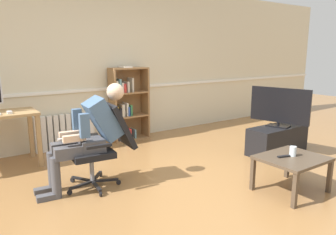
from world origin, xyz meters
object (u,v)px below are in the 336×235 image
at_px(person_seated, 89,133).
at_px(spare_remote, 284,156).
at_px(computer_mouse, 10,112).
at_px(radiator, 65,131).
at_px(office_chair, 104,142).
at_px(bookshelf, 127,106).
at_px(tv_screen, 279,106).
at_px(coffee_table, 292,161).
at_px(drinking_glass, 293,151).
at_px(tv_stand, 277,140).

bearing_deg(person_seated, spare_remote, 57.39).
height_order(computer_mouse, person_seated, person_seated).
relative_size(computer_mouse, person_seated, 0.08).
distance_m(computer_mouse, radiator, 1.11).
xyz_separation_m(office_chair, spare_remote, (1.54, -1.33, -0.11)).
distance_m(bookshelf, radiator, 1.12).
xyz_separation_m(computer_mouse, tv_screen, (3.47, -1.60, -0.04)).
bearing_deg(office_chair, radiator, -176.86).
relative_size(coffee_table, spare_remote, 4.71).
xyz_separation_m(office_chair, coffee_table, (1.63, -1.38, -0.17)).
bearing_deg(radiator, computer_mouse, -149.31).
bearing_deg(computer_mouse, spare_remote, -47.13).
relative_size(computer_mouse, office_chair, 0.10).
height_order(bookshelf, tv_screen, bookshelf).
height_order(office_chair, tv_screen, tv_screen).
xyz_separation_m(bookshelf, person_seated, (-1.31, -1.58, 0.03)).
bearing_deg(computer_mouse, radiator, 30.69).
relative_size(radiator, spare_remote, 6.34).
bearing_deg(spare_remote, tv_screen, 144.26).
bearing_deg(drinking_glass, radiator, 117.47).
bearing_deg(bookshelf, person_seated, -129.58).
distance_m(office_chair, tv_stand, 2.73).
bearing_deg(tv_stand, tv_screen, 14.26).
bearing_deg(spare_remote, tv_stand, 144.29).
bearing_deg(person_seated, coffee_table, 57.77).
bearing_deg(person_seated, drinking_glass, 58.50).
xyz_separation_m(radiator, drinking_glass, (1.59, -3.06, 0.18)).
height_order(computer_mouse, bookshelf, bookshelf).
bearing_deg(coffee_table, radiator, 116.95).
distance_m(computer_mouse, tv_stand, 3.86).
bearing_deg(spare_remote, drinking_glass, 89.26).
height_order(person_seated, drinking_glass, person_seated).
relative_size(person_seated, spare_remote, 7.97).
relative_size(person_seated, tv_stand, 1.18).
bearing_deg(drinking_glass, computer_mouse, 133.86).
xyz_separation_m(coffee_table, drinking_glass, (0.03, 0.02, 0.11)).
relative_size(bookshelf, spare_remote, 8.69).
height_order(drinking_glass, spare_remote, drinking_glass).
distance_m(coffee_table, spare_remote, 0.12).
distance_m(tv_screen, spare_remote, 1.49).
xyz_separation_m(tv_screen, drinking_glass, (-1.02, -0.95, -0.27)).
height_order(tv_screen, spare_remote, tv_screen).
xyz_separation_m(person_seated, coffee_table, (1.80, -1.39, -0.29)).
bearing_deg(spare_remote, radiator, -138.47).
bearing_deg(coffee_table, tv_stand, 42.54).
height_order(bookshelf, radiator, bookshelf).
bearing_deg(person_seated, tv_screen, 86.83).
relative_size(bookshelf, drinking_glass, 11.70).
bearing_deg(person_seated, computer_mouse, -146.75).
relative_size(office_chair, spare_remote, 6.43).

